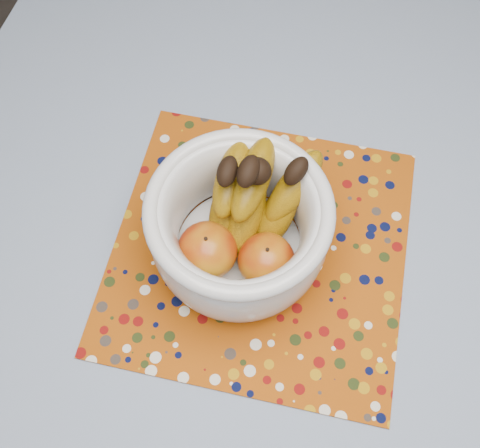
{
  "coord_description": "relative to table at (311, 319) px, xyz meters",
  "views": [
    {
      "loc": [
        -0.04,
        -0.27,
        1.52
      ],
      "look_at": [
        -0.13,
        0.05,
        0.85
      ],
      "focal_mm": 42.0,
      "sensor_mm": 36.0,
      "label": 1
    }
  ],
  "objects": [
    {
      "name": "fruit_bowl",
      "position": [
        -0.12,
        0.05,
        0.18
      ],
      "size": [
        0.26,
        0.26,
        0.2
      ],
      "color": "silver",
      "rests_on": "placemat"
    },
    {
      "name": "table",
      "position": [
        0.0,
        0.0,
        0.0
      ],
      "size": [
        1.2,
        1.2,
        0.75
      ],
      "color": "brown",
      "rests_on": "ground"
    },
    {
      "name": "tablecloth",
      "position": [
        0.0,
        0.0,
        0.08
      ],
      "size": [
        1.32,
        1.32,
        0.01
      ],
      "primitive_type": "cube",
      "color": "slate",
      "rests_on": "table"
    },
    {
      "name": "placemat",
      "position": [
        -0.1,
        0.06,
        0.09
      ],
      "size": [
        0.44,
        0.44,
        0.0
      ],
      "primitive_type": "cube",
      "rotation": [
        0.0,
        0.0,
        0.04
      ],
      "color": "#953F08",
      "rests_on": "tablecloth"
    }
  ]
}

